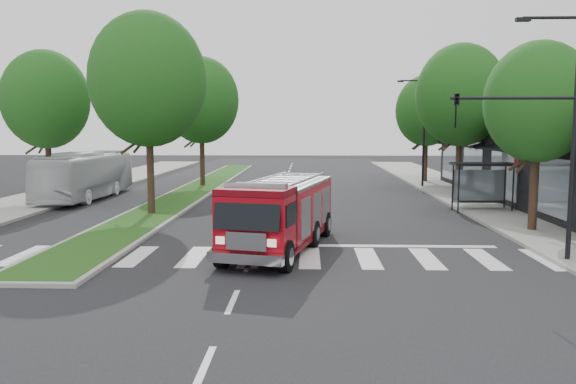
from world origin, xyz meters
The scene contains 15 objects.
ground centered at (0.00, 0.00, 0.00)m, with size 140.00×140.00×0.00m, color black.
sidewalk_right centered at (12.50, 10.00, 0.07)m, with size 5.00×80.00×0.15m, color gray.
sidewalk_left centered at (-14.50, 10.00, 0.07)m, with size 5.00×80.00×0.15m, color gray.
median centered at (-6.00, 18.00, 0.08)m, with size 3.00×50.00×0.15m.
bus_shelter centered at (11.20, 8.15, 2.04)m, with size 3.20×1.60×2.61m.
tree_right_near centered at (11.50, 2.00, 5.51)m, with size 4.40×4.40×8.05m.
tree_right_mid centered at (11.50, 14.00, 6.49)m, with size 5.60×5.60×9.72m.
tree_right_far centered at (11.50, 24.00, 5.84)m, with size 5.00×5.00×8.73m.
tree_median_near centered at (-6.00, 6.00, 6.81)m, with size 5.80×5.80×10.16m.
tree_median_far centered at (-6.00, 20.00, 6.49)m, with size 5.60×5.60×9.72m.
tree_left_mid centered at (-14.00, 12.00, 6.16)m, with size 5.20×5.20×9.16m.
streetlight_right_near centered at (9.61, -3.50, 4.67)m, with size 4.08×0.22×8.00m.
streetlight_right_far centered at (10.35, 20.00, 4.48)m, with size 2.11×0.20×8.00m.
fire_engine centered at (0.94, -1.75, 1.31)m, with size 4.09×8.21×2.73m.
city_bus centered at (-12.00, 12.77, 1.49)m, with size 2.50×10.67×2.97m, color silver.
Camera 1 is at (1.91, -21.94, 4.44)m, focal length 35.00 mm.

